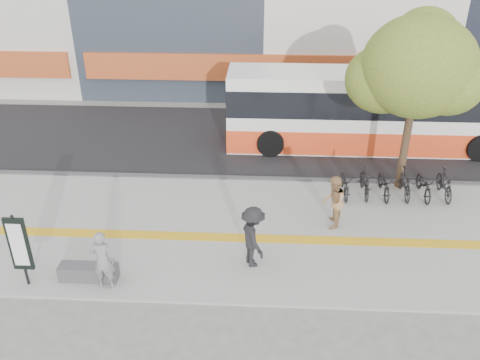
# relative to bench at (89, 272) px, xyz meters

# --- Properties ---
(ground) EXTENTS (120.00, 120.00, 0.00)m
(ground) POSITION_rel_bench_xyz_m (2.60, 1.20, -0.30)
(ground) COLOR slate
(ground) RESTS_ON ground
(sidewalk) EXTENTS (40.00, 7.00, 0.08)m
(sidewalk) POSITION_rel_bench_xyz_m (2.60, 2.70, -0.27)
(sidewalk) COLOR slate
(sidewalk) RESTS_ON ground
(tactile_strip) EXTENTS (40.00, 0.45, 0.01)m
(tactile_strip) POSITION_rel_bench_xyz_m (2.60, 2.20, -0.22)
(tactile_strip) COLOR gold
(tactile_strip) RESTS_ON sidewalk
(street) EXTENTS (40.00, 8.00, 0.06)m
(street) POSITION_rel_bench_xyz_m (2.60, 10.20, -0.28)
(street) COLOR black
(street) RESTS_ON ground
(curb) EXTENTS (40.00, 0.25, 0.14)m
(curb) POSITION_rel_bench_xyz_m (2.60, 6.20, -0.23)
(curb) COLOR #3E3E41
(curb) RESTS_ON ground
(bench) EXTENTS (1.60, 0.45, 0.45)m
(bench) POSITION_rel_bench_xyz_m (0.00, 0.00, 0.00)
(bench) COLOR #3E3E41
(bench) RESTS_ON sidewalk
(signboard) EXTENTS (0.55, 0.10, 2.20)m
(signboard) POSITION_rel_bench_xyz_m (-1.60, -0.31, 1.06)
(signboard) COLOR black
(signboard) RESTS_ON sidewalk
(street_tree) EXTENTS (4.40, 3.80, 6.31)m
(street_tree) POSITION_rel_bench_xyz_m (9.78, 6.02, 4.21)
(street_tree) COLOR #352118
(street_tree) RESTS_ON sidewalk
(bus) EXTENTS (12.32, 2.92, 3.28)m
(bus) POSITION_rel_bench_xyz_m (9.32, 9.70, 1.30)
(bus) COLOR white
(bus) RESTS_ON street
(bicycle_row) EXTENTS (4.08, 1.77, 1.03)m
(bicycle_row) POSITION_rel_bench_xyz_m (9.42, 5.20, 0.26)
(bicycle_row) COLOR black
(bicycle_row) RESTS_ON sidewalk
(seated_woman) EXTENTS (0.64, 0.43, 1.75)m
(seated_woman) POSITION_rel_bench_xyz_m (0.57, -0.28, 0.65)
(seated_woman) COLOR black
(seated_woman) RESTS_ON sidewalk
(pedestrian_tan) EXTENTS (0.79, 0.95, 1.76)m
(pedestrian_tan) POSITION_rel_bench_xyz_m (7.00, 3.06, 0.66)
(pedestrian_tan) COLOR #A1794E
(pedestrian_tan) RESTS_ON sidewalk
(pedestrian_dark) EXTENTS (1.10, 1.38, 1.87)m
(pedestrian_dark) POSITION_rel_bench_xyz_m (4.50, 0.92, 0.71)
(pedestrian_dark) COLOR black
(pedestrian_dark) RESTS_ON sidewalk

